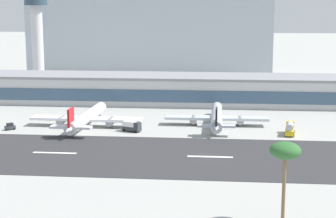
% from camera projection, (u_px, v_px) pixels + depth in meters
% --- Properties ---
extents(ground_plane, '(1400.00, 1400.00, 0.00)m').
position_uv_depth(ground_plane, '(208.00, 157.00, 149.19)').
color(ground_plane, '#9E9E99').
extents(runway_strip, '(800.00, 41.55, 0.08)m').
position_uv_depth(runway_strip, '(208.00, 157.00, 148.77)').
color(runway_strip, '#2D2D30').
rests_on(runway_strip, ground_plane).
extents(runway_centreline_dash_3, '(12.00, 1.20, 0.01)m').
position_uv_depth(runway_centreline_dash_3, '(55.00, 153.00, 152.65)').
color(runway_centreline_dash_3, white).
rests_on(runway_centreline_dash_3, runway_strip).
extents(runway_centreline_dash_4, '(12.00, 1.20, 0.01)m').
position_uv_depth(runway_centreline_dash_4, '(210.00, 157.00, 148.70)').
color(runway_centreline_dash_4, white).
rests_on(runway_centreline_dash_4, runway_strip).
extents(terminal_building, '(190.39, 24.59, 11.50)m').
position_uv_depth(terminal_building, '(166.00, 89.00, 230.44)').
color(terminal_building, '#B7BABC').
rests_on(terminal_building, ground_plane).
extents(control_tower, '(12.12, 12.12, 45.31)m').
position_uv_depth(control_tower, '(37.00, 28.00, 279.29)').
color(control_tower, silver).
rests_on(control_tower, ground_plane).
extents(distant_hotel_block, '(137.48, 26.78, 46.91)m').
position_uv_depth(distant_hotel_block, '(150.00, 34.00, 323.68)').
color(distant_hotel_block, '#A8B2BC').
rests_on(distant_hotel_block, ground_plane).
extents(airliner_red_tail_gate_0, '(37.02, 43.17, 9.01)m').
position_uv_depth(airliner_red_tail_gate_0, '(86.00, 118.00, 185.15)').
color(airliner_red_tail_gate_0, white).
rests_on(airliner_red_tail_gate_0, ground_plane).
extents(airliner_black_tail_gate_1, '(34.21, 41.48, 8.66)m').
position_uv_depth(airliner_black_tail_gate_1, '(217.00, 118.00, 187.02)').
color(airliner_black_tail_gate_1, silver).
rests_on(airliner_black_tail_gate_1, ground_plane).
extents(service_fuel_truck_0, '(3.81, 8.78, 3.95)m').
position_uv_depth(service_fuel_truck_0, '(290.00, 128.00, 174.14)').
color(service_fuel_truck_0, gold).
rests_on(service_fuel_truck_0, ground_plane).
extents(service_baggage_tug_1, '(3.45, 3.33, 2.20)m').
position_uv_depth(service_baggage_tug_1, '(10.00, 127.00, 181.21)').
color(service_baggage_tug_1, '#2D3338').
rests_on(service_baggage_tug_1, ground_plane).
extents(service_box_truck_2, '(6.45, 4.68, 3.25)m').
position_uv_depth(service_box_truck_2, '(132.00, 126.00, 178.49)').
color(service_box_truck_2, '#2D3338').
rests_on(service_box_truck_2, ground_plane).
extents(palm_tree_1, '(5.66, 5.66, 15.02)m').
position_uv_depth(palm_tree_1, '(285.00, 153.00, 101.93)').
color(palm_tree_1, brown).
rests_on(palm_tree_1, ground_plane).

